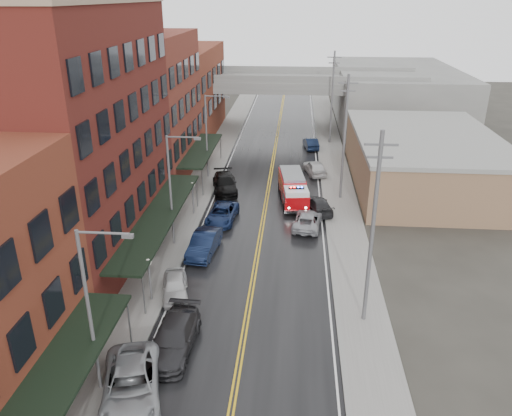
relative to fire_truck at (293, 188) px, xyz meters
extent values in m
cube|color=black|center=(-2.56, -3.86, -1.40)|extent=(11.00, 160.00, 0.02)
cube|color=slate|center=(-9.86, -3.86, -1.33)|extent=(3.00, 160.00, 0.15)
cube|color=slate|center=(4.74, -3.86, -1.33)|extent=(3.00, 160.00, 0.15)
cube|color=gray|center=(-8.21, -3.86, -1.33)|extent=(0.30, 160.00, 0.15)
cube|color=gray|center=(3.09, -3.86, -1.33)|extent=(0.30, 160.00, 0.15)
cube|color=#521A15|center=(-15.86, -10.86, 7.59)|extent=(9.00, 20.00, 18.00)
cube|color=maroon|center=(-15.86, 6.64, 6.09)|extent=(9.00, 15.00, 15.00)
cube|color=maroon|center=(-15.86, 24.14, 4.59)|extent=(9.00, 20.00, 12.00)
cube|color=#916B4E|center=(13.44, 6.14, 1.09)|extent=(14.00, 22.00, 5.00)
cube|color=slate|center=(15.44, 36.14, 2.59)|extent=(18.00, 30.00, 8.00)
cube|color=black|center=(-10.06, -29.86, 1.59)|extent=(2.60, 16.00, 0.18)
cylinder|color=slate|center=(-8.91, -22.26, 0.09)|extent=(0.10, 0.10, 3.00)
cube|color=black|center=(-10.06, -10.86, 1.59)|extent=(2.60, 18.00, 0.18)
cylinder|color=slate|center=(-8.91, -19.46, 0.09)|extent=(0.10, 0.10, 3.00)
cylinder|color=slate|center=(-8.91, -2.26, 0.09)|extent=(0.10, 0.10, 3.00)
cube|color=black|center=(-10.06, 6.64, 1.59)|extent=(2.60, 13.00, 0.18)
cylinder|color=slate|center=(-8.91, 0.54, 0.09)|extent=(0.10, 0.10, 3.00)
cylinder|color=slate|center=(-8.91, 12.74, 0.09)|extent=(0.10, 0.10, 3.00)
cylinder|color=#59595B|center=(-8.96, -17.86, -0.01)|extent=(0.14, 0.14, 2.80)
sphere|color=silver|center=(-8.96, -17.86, 1.49)|extent=(0.44, 0.44, 0.44)
cylinder|color=#59595B|center=(-8.96, -3.86, -0.01)|extent=(0.14, 0.14, 2.80)
sphere|color=silver|center=(-8.96, -3.86, 1.49)|extent=(0.44, 0.44, 0.44)
cylinder|color=#59595B|center=(-9.36, -25.86, 3.09)|extent=(0.18, 0.18, 9.00)
cylinder|color=#59595B|center=(-8.16, -25.86, 7.49)|extent=(2.40, 0.12, 0.12)
cube|color=#59595B|center=(-7.06, -25.86, 7.39)|extent=(0.50, 0.22, 0.18)
cylinder|color=#59595B|center=(-9.36, -9.86, 3.09)|extent=(0.18, 0.18, 9.00)
cylinder|color=#59595B|center=(-8.16, -9.86, 7.49)|extent=(2.40, 0.12, 0.12)
cube|color=#59595B|center=(-7.06, -9.86, 7.39)|extent=(0.50, 0.22, 0.18)
cylinder|color=#59595B|center=(-9.36, 6.14, 3.09)|extent=(0.18, 0.18, 9.00)
cylinder|color=#59595B|center=(-8.16, 6.14, 7.49)|extent=(2.40, 0.12, 0.12)
cube|color=#59595B|center=(-7.06, 6.14, 7.39)|extent=(0.50, 0.22, 0.18)
cylinder|color=#59595B|center=(4.64, -18.86, 4.59)|extent=(0.24, 0.24, 12.00)
cube|color=#59595B|center=(4.64, -18.86, 9.79)|extent=(1.80, 0.12, 0.12)
cube|color=#59595B|center=(4.64, -18.86, 9.09)|extent=(1.40, 0.12, 0.12)
cylinder|color=#59595B|center=(4.64, 1.14, 4.59)|extent=(0.24, 0.24, 12.00)
cube|color=#59595B|center=(4.64, 1.14, 9.79)|extent=(1.80, 0.12, 0.12)
cube|color=#59595B|center=(4.64, 1.14, 9.09)|extent=(1.40, 0.12, 0.12)
cylinder|color=#59595B|center=(4.64, 21.14, 4.59)|extent=(0.24, 0.24, 12.00)
cube|color=#59595B|center=(4.64, 21.14, 9.79)|extent=(1.80, 0.12, 0.12)
cube|color=#59595B|center=(4.64, 21.14, 9.09)|extent=(1.40, 0.12, 0.12)
cube|color=slate|center=(-2.56, 28.14, 5.34)|extent=(40.00, 10.00, 1.50)
cube|color=slate|center=(-13.56, 28.14, 1.59)|extent=(1.60, 8.00, 6.00)
cube|color=slate|center=(8.44, 28.14, 1.59)|extent=(1.60, 8.00, 6.00)
cube|color=#A2070B|center=(-0.14, 1.12, -0.02)|extent=(2.85, 5.18, 1.88)
cube|color=#A2070B|center=(0.30, -2.35, -0.29)|extent=(2.52, 2.60, 1.34)
cube|color=silver|center=(0.30, -2.35, 0.61)|extent=(2.39, 2.41, 0.45)
cube|color=black|center=(0.28, -2.17, -0.02)|extent=(2.43, 1.71, 0.72)
cube|color=slate|center=(-0.14, 1.12, 1.06)|extent=(2.58, 4.79, 0.27)
cube|color=black|center=(0.30, -2.35, 0.90)|extent=(1.45, 0.43, 0.13)
sphere|color=#FF0C0C|center=(-0.19, -2.41, 0.98)|extent=(0.18, 0.18, 0.18)
sphere|color=#1933FF|center=(0.79, -2.29, 0.98)|extent=(0.18, 0.18, 0.18)
cylinder|color=black|center=(-0.66, -2.57, -0.96)|extent=(0.93, 0.43, 0.90)
cylinder|color=black|center=(1.29, -2.31, -0.96)|extent=(0.93, 0.43, 0.90)
cylinder|color=black|center=(-1.06, 0.54, -0.96)|extent=(0.93, 0.43, 0.90)
cylinder|color=black|center=(0.89, 0.80, -0.96)|extent=(0.93, 0.43, 0.90)
cylinder|color=black|center=(-1.35, 2.77, -0.96)|extent=(0.93, 0.43, 0.90)
cylinder|color=black|center=(0.60, 3.02, -0.96)|extent=(0.93, 0.43, 0.90)
imported|color=gray|center=(-7.56, -26.32, -0.57)|extent=(4.22, 6.53, 1.67)
imported|color=#242426|center=(-6.33, -22.52, -0.60)|extent=(2.48, 5.67, 1.62)
imported|color=#BCBCBC|center=(-7.56, -17.05, -0.71)|extent=(2.55, 4.34, 1.39)
imported|color=black|center=(-6.68, -11.06, -0.58)|extent=(2.23, 5.15, 1.65)
imported|color=#13224A|center=(-6.16, -5.06, -0.71)|extent=(2.70, 5.21, 1.40)
imported|color=black|center=(-6.95, 2.24, -0.58)|extent=(3.44, 6.05, 1.65)
imported|color=#96989D|center=(1.35, -5.66, -0.74)|extent=(2.87, 5.08, 1.34)
imported|color=black|center=(2.39, -2.30, -0.73)|extent=(2.95, 5.01, 1.36)
imported|color=silver|center=(2.30, 8.26, -0.63)|extent=(2.89, 4.89, 1.56)
imported|color=black|center=(2.06, 18.34, -0.69)|extent=(2.16, 4.54, 1.44)
camera|label=1|loc=(0.14, -44.85, 17.10)|focal=35.00mm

